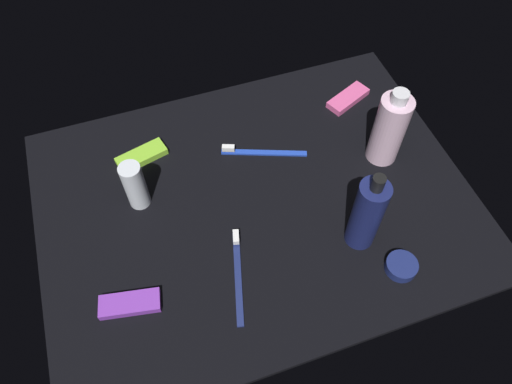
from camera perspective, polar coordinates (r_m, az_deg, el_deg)
The scene contains 10 objects.
ground_plane at distance 96.15cm, azimuth 0.00°, elevation -1.20°, with size 84.00×64.00×1.20cm, color black.
lotion_bottle at distance 86.29cm, azimuth 12.92°, elevation -2.54°, with size 5.43×5.43×19.10cm.
bodywash_bottle at distance 99.65cm, azimuth 15.39°, elevation 7.17°, with size 6.39×6.39×17.90cm.
deodorant_stick at distance 93.81cm, azimuth -14.05°, elevation 0.75°, with size 4.11×4.11×10.93cm, color silver.
toothbrush_blue at distance 102.14cm, azimuth 0.33°, elevation 4.79°, with size 17.24×7.54×2.10cm.
toothbrush_navy at distance 87.73cm, azimuth -2.16°, elevation -9.23°, with size 5.89×17.68×2.10cm.
snack_bar_pink at distance 114.28cm, azimuth 10.77°, elevation 10.78°, with size 10.40×4.00×1.50cm, color #E55999.
snack_bar_purple at distance 87.82cm, azimuth -14.61°, elevation -12.59°, with size 10.40×4.00×1.50cm, color purple.
snack_bar_lime at distance 103.98cm, azimuth -13.32°, elevation 4.14°, with size 10.40×4.00×1.50cm, color #8CD133.
cream_tin_left at distance 91.39cm, azimuth 16.72°, elevation -8.36°, with size 5.72×5.72×1.98cm, color navy.
Camera 1 is at (-17.09, -49.21, 80.21)cm, focal length 34.00 mm.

